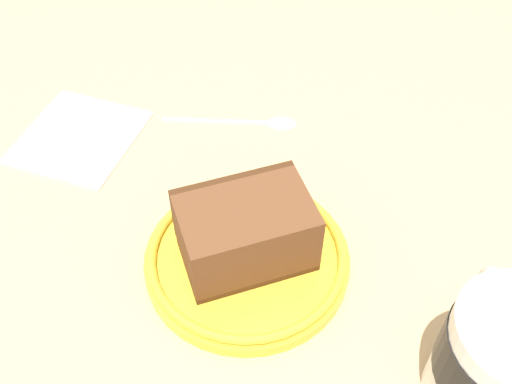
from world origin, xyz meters
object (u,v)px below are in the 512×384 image
at_px(small_plate, 247,257).
at_px(folded_napkin, 79,136).
at_px(tea_mug, 503,361).
at_px(cake_slice, 246,231).
at_px(teaspoon, 257,120).

bearing_deg(small_plate, folded_napkin, 161.91).
bearing_deg(tea_mug, cake_slice, 169.37).
bearing_deg(small_plate, tea_mug, -10.17).
bearing_deg(cake_slice, folded_napkin, 162.25).
bearing_deg(teaspoon, small_plate, -68.88).
relative_size(small_plate, folded_napkin, 1.47).
height_order(tea_mug, folded_napkin, tea_mug).
distance_m(teaspoon, folded_napkin, 0.18).
height_order(cake_slice, teaspoon, cake_slice).
relative_size(cake_slice, teaspoon, 0.91).
xyz_separation_m(small_plate, teaspoon, (-0.06, 0.17, -0.01)).
bearing_deg(cake_slice, small_plate, -47.24).
height_order(cake_slice, tea_mug, tea_mug).
relative_size(small_plate, tea_mug, 1.56).
bearing_deg(tea_mug, folded_napkin, 165.60).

